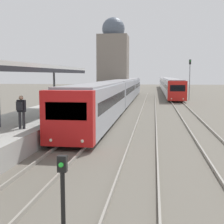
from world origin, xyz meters
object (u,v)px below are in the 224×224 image
object	(u,v)px
person_on_platform	(21,109)
train_far	(168,84)
train_near	(121,91)
signal_mast_far	(190,75)
signal_post_near	(63,189)

from	to	relation	value
person_on_platform	train_far	xyz separation A→B (m)	(9.57, 56.46, -0.31)
train_near	signal_mast_far	bearing A→B (deg)	41.20
person_on_platform	signal_post_near	distance (m)	9.51
train_far	person_on_platform	bearing A→B (deg)	-99.62
train_far	train_near	bearing A→B (deg)	-102.35
train_near	train_far	size ratio (longest dim) A/B	0.82
person_on_platform	train_near	world-z (taller)	train_near
person_on_platform	train_far	distance (m)	57.27
train_near	signal_post_near	bearing A→B (deg)	-86.16
signal_post_near	train_far	bearing A→B (deg)	85.60
train_far	signal_mast_far	world-z (taller)	signal_mast_far
train_near	signal_post_near	world-z (taller)	train_near
person_on_platform	signal_post_near	size ratio (longest dim) A/B	0.85
train_near	signal_mast_far	size ratio (longest dim) A/B	8.26
person_on_platform	train_near	distance (m)	23.96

